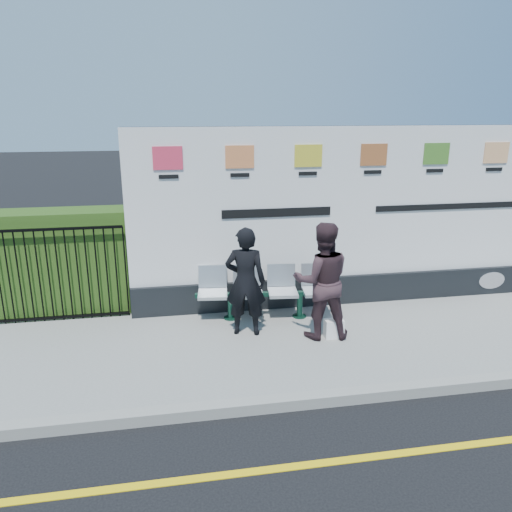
% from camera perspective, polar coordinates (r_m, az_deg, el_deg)
% --- Properties ---
extents(ground, '(80.00, 80.00, 0.00)m').
position_cam_1_polar(ground, '(5.94, 21.81, -19.60)').
color(ground, black).
extents(pavement, '(14.00, 3.00, 0.12)m').
position_cam_1_polar(pavement, '(7.82, 12.29, -9.10)').
color(pavement, gray).
rests_on(pavement, ground).
extents(kerb, '(14.00, 0.18, 0.14)m').
position_cam_1_polar(kerb, '(6.62, 17.28, -14.40)').
color(kerb, gray).
rests_on(kerb, ground).
extents(yellow_line, '(14.00, 0.10, 0.01)m').
position_cam_1_polar(yellow_line, '(5.94, 21.81, -19.57)').
color(yellow_line, yellow).
rests_on(yellow_line, ground).
extents(billboard, '(8.00, 0.30, 3.00)m').
position_cam_1_polar(billboard, '(8.73, 12.57, 3.08)').
color(billboard, black).
rests_on(billboard, pavement).
extents(hedge, '(2.35, 0.70, 1.70)m').
position_cam_1_polar(hedge, '(8.81, -21.14, -0.57)').
color(hedge, '#2F5018').
rests_on(hedge, pavement).
extents(railing, '(2.05, 0.06, 1.54)m').
position_cam_1_polar(railing, '(8.41, -21.63, -1.98)').
color(railing, black).
rests_on(railing, pavement).
extents(bench, '(2.19, 0.80, 0.46)m').
position_cam_1_polar(bench, '(8.09, 1.06, -5.55)').
color(bench, '#B7BCC1').
rests_on(bench, pavement).
extents(woman_left, '(0.68, 0.52, 1.65)m').
position_cam_1_polar(woman_left, '(7.34, -1.21, -2.94)').
color(woman_left, black).
rests_on(woman_left, pavement).
extents(woman_right, '(0.91, 0.74, 1.74)m').
position_cam_1_polar(woman_right, '(7.30, 7.54, -2.83)').
color(woman_right, '#39252A').
rests_on(woman_right, pavement).
extents(handbag_brown, '(0.28, 0.18, 0.20)m').
position_cam_1_polar(handbag_brown, '(7.96, -0.95, -3.39)').
color(handbag_brown, black).
rests_on(handbag_brown, bench).
extents(carrier_bag_white, '(0.28, 0.17, 0.28)m').
position_cam_1_polar(carrier_bag_white, '(7.55, 8.89, -8.19)').
color(carrier_bag_white, white).
rests_on(carrier_bag_white, pavement).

